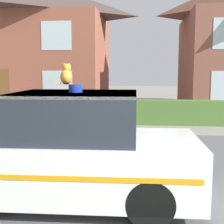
% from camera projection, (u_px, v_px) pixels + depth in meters
% --- Properties ---
extents(road_strip, '(28.00, 6.75, 0.01)m').
position_uv_depth(road_strip, '(153.00, 167.00, 6.47)').
color(road_strip, '#5B5B60').
rests_on(road_strip, ground).
extents(garden_hedge, '(8.45, 0.56, 0.92)m').
position_uv_depth(garden_hedge, '(113.00, 112.00, 11.83)').
color(garden_hedge, '#4C7233').
rests_on(garden_hedge, ground).
extents(police_car, '(3.89, 1.78, 1.78)m').
position_uv_depth(police_car, '(71.00, 152.00, 4.70)').
color(police_car, black).
rests_on(police_car, road_strip).
extents(cat, '(0.21, 0.37, 0.32)m').
position_uv_depth(cat, '(66.00, 76.00, 4.50)').
color(cat, orange).
rests_on(cat, police_car).
extents(house_left, '(8.31, 5.97, 6.90)m').
position_uv_depth(house_left, '(32.00, 43.00, 17.17)').
color(house_left, '#93513D').
rests_on(house_left, ground).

